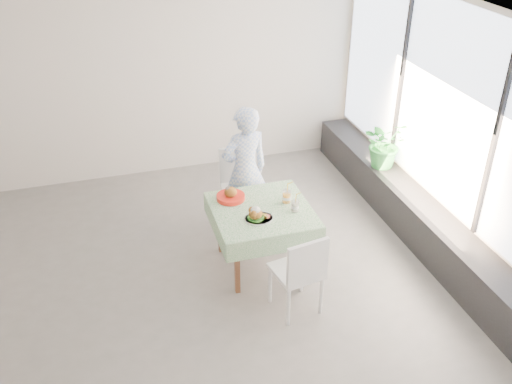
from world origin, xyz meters
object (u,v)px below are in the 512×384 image
object	(u,v)px
chair_far	(241,203)
main_dish	(257,215)
juice_cup_orange	(287,197)
diner	(245,171)
chair_near	(296,286)
potted_plant	(385,143)
cafe_table	(262,231)

from	to	relation	value
chair_far	main_dish	bearing A→B (deg)	-96.48
main_dish	juice_cup_orange	size ratio (longest dim) A/B	1.07
chair_far	juice_cup_orange	xyz separation A→B (m)	(0.29, -0.83, 0.51)
diner	juice_cup_orange	distance (m)	0.76
chair_near	main_dish	distance (m)	0.82
chair_near	potted_plant	xyz separation A→B (m)	(1.83, 1.72, 0.53)
main_dish	chair_far	bearing A→B (deg)	83.52
diner	main_dish	xyz separation A→B (m)	(-0.14, -0.95, -0.01)
cafe_table	diner	xyz separation A→B (m)	(0.03, 0.76, 0.34)
cafe_table	diner	distance (m)	0.84
cafe_table	chair_far	size ratio (longest dim) A/B	1.08
juice_cup_orange	cafe_table	bearing A→B (deg)	-169.91
juice_cup_orange	diner	bearing A→B (deg)	110.66
diner	main_dish	bearing A→B (deg)	71.06
main_dish	potted_plant	bearing A→B (deg)	28.51
cafe_table	chair_near	bearing A→B (deg)	-81.62
diner	potted_plant	bearing A→B (deg)	174.39
potted_plant	cafe_table	bearing A→B (deg)	-154.43
chair_near	diner	size ratio (longest dim) A/B	0.58
cafe_table	main_dish	bearing A→B (deg)	-120.56
main_dish	diner	bearing A→B (deg)	81.66
main_dish	potted_plant	distance (m)	2.34
chair_far	main_dish	size ratio (longest dim) A/B	3.17
chair_far	diner	size ratio (longest dim) A/B	0.60
chair_far	main_dish	world-z (taller)	chair_far
chair_near	diner	bearing A→B (deg)	93.21
main_dish	juice_cup_orange	xyz separation A→B (m)	(0.41, 0.24, 0.01)
chair_near	cafe_table	bearing A→B (deg)	98.38
chair_near	diner	world-z (taller)	diner
diner	main_dish	size ratio (longest dim) A/B	5.26
chair_near	juice_cup_orange	bearing A→B (deg)	77.96
juice_cup_orange	chair_near	bearing A→B (deg)	-102.04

